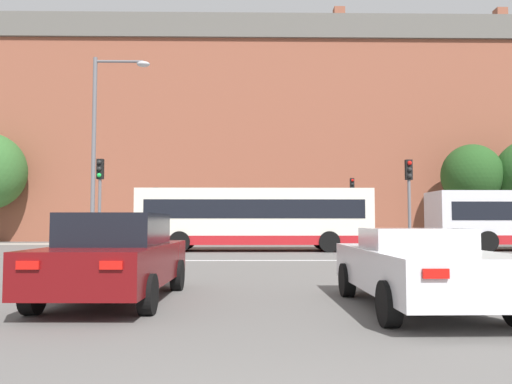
# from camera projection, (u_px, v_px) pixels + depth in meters

# --- Properties ---
(stop_line_strip) EXTENTS (9.89, 0.30, 0.01)m
(stop_line_strip) POSITION_uv_depth(u_px,v_px,m) (253.00, 260.00, 18.58)
(stop_line_strip) COLOR silver
(stop_line_strip) RESTS_ON ground_plane
(far_pavement) EXTENTS (70.99, 2.50, 0.01)m
(far_pavement) POSITION_uv_depth(u_px,v_px,m) (251.00, 244.00, 32.52)
(far_pavement) COLOR #A09B91
(far_pavement) RESTS_ON ground_plane
(brick_civic_building) EXTENTS (48.43, 12.42, 19.49)m
(brick_civic_building) POSITION_uv_depth(u_px,v_px,m) (258.00, 139.00, 42.94)
(brick_civic_building) COLOR brown
(brick_civic_building) RESTS_ON ground_plane
(car_saloon_left) EXTENTS (2.09, 4.59, 1.60)m
(car_saloon_left) POSITION_uv_depth(u_px,v_px,m) (116.00, 257.00, 9.16)
(car_saloon_left) COLOR #600C0F
(car_saloon_left) RESTS_ON ground_plane
(car_roadster_right) EXTENTS (2.05, 4.59, 1.33)m
(car_roadster_right) POSITION_uv_depth(u_px,v_px,m) (418.00, 267.00, 8.31)
(car_roadster_right) COLOR silver
(car_roadster_right) RESTS_ON ground_plane
(bus_crossing_lead) EXTENTS (11.43, 2.68, 3.05)m
(bus_crossing_lead) POSITION_uv_depth(u_px,v_px,m) (254.00, 218.00, 24.77)
(bus_crossing_lead) COLOR silver
(bus_crossing_lead) RESTS_ON ground_plane
(traffic_light_near_right) EXTENTS (0.26, 0.31, 3.89)m
(traffic_light_near_right) POSITION_uv_depth(u_px,v_px,m) (409.00, 191.00, 19.61)
(traffic_light_near_right) COLOR slate
(traffic_light_near_right) RESTS_ON ground_plane
(traffic_light_far_left) EXTENTS (0.26, 0.31, 3.64)m
(traffic_light_far_left) POSITION_uv_depth(u_px,v_px,m) (156.00, 206.00, 31.98)
(traffic_light_far_left) COLOR slate
(traffic_light_far_left) RESTS_ON ground_plane
(traffic_light_far_right) EXTENTS (0.26, 0.31, 4.24)m
(traffic_light_far_right) POSITION_uv_depth(u_px,v_px,m) (352.00, 200.00, 31.89)
(traffic_light_far_right) COLOR slate
(traffic_light_far_right) RESTS_ON ground_plane
(traffic_light_near_left) EXTENTS (0.26, 0.31, 3.93)m
(traffic_light_near_left) POSITION_uv_depth(u_px,v_px,m) (100.00, 191.00, 19.69)
(traffic_light_near_left) COLOR slate
(traffic_light_near_left) RESTS_ON ground_plane
(street_lamp_junction) EXTENTS (2.19, 0.36, 7.81)m
(street_lamp_junction) POSITION_uv_depth(u_px,v_px,m) (103.00, 136.00, 19.16)
(street_lamp_junction) COLOR slate
(street_lamp_junction) RESTS_ON ground_plane
(pedestrian_waiting) EXTENTS (0.45, 0.41, 1.86)m
(pedestrian_waiting) POSITION_uv_depth(u_px,v_px,m) (89.00, 227.00, 32.60)
(pedestrian_waiting) COLOR #333851
(pedestrian_waiting) RESTS_ON ground_plane
(pedestrian_walking_east) EXTENTS (0.42, 0.26, 1.68)m
(pedestrian_walking_east) POSITION_uv_depth(u_px,v_px,m) (269.00, 229.00, 33.13)
(pedestrian_walking_east) COLOR black
(pedestrian_walking_east) RESTS_ON ground_plane
(tree_by_building) EXTENTS (4.07, 4.07, 6.76)m
(tree_by_building) POSITION_uv_depth(u_px,v_px,m) (472.00, 176.00, 34.20)
(tree_by_building) COLOR #4C3823
(tree_by_building) RESTS_ON ground_plane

